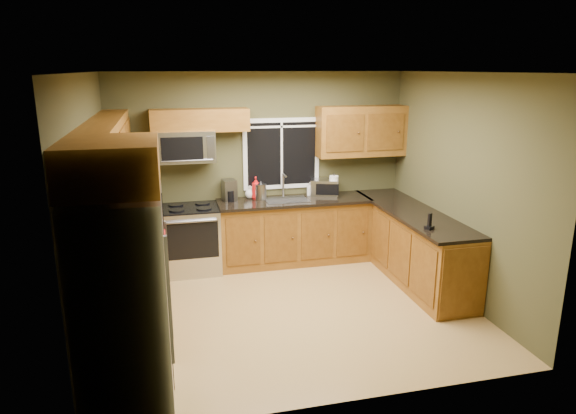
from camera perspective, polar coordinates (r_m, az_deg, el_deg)
name	(u,v)px	position (r m, az deg, el deg)	size (l,w,h in m)	color
floor	(291,309)	(6.16, 0.32, -11.25)	(4.20, 4.20, 0.00)	#AF884C
ceiling	(291,72)	(5.52, 0.36, 14.74)	(4.20, 4.20, 0.00)	white
back_wall	(261,168)	(7.41, -3.01, 4.33)	(4.20, 4.20, 0.00)	#444225
front_wall	(346,253)	(4.04, 6.50, -5.08)	(4.20, 4.20, 0.00)	#444225
left_wall	(91,210)	(5.59, -21.06, -0.29)	(3.60, 3.60, 0.00)	#444225
right_wall	(460,188)	(6.51, 18.61, 2.02)	(3.60, 3.60, 0.00)	#444225
window	(282,154)	(7.42, -0.72, 5.95)	(1.12, 0.03, 1.02)	white
base_cabinets_left	(131,272)	(6.28, -17.04, -6.92)	(0.60, 2.65, 0.90)	brown
countertop_left	(130,233)	(6.12, -17.15, -2.83)	(0.65, 2.65, 0.04)	black
base_cabinets_back	(294,232)	(7.43, 0.66, -2.78)	(2.17, 0.60, 0.90)	brown
countertop_back	(294,201)	(7.28, 0.72, 0.69)	(2.17, 0.65, 0.04)	black
base_cabinets_peninsula	(412,246)	(7.06, 13.61, -4.22)	(0.60, 2.52, 0.90)	brown
countertop_peninsula	(412,212)	(6.91, 13.64, -0.54)	(0.65, 2.50, 0.04)	black
upper_cabinets_left	(108,152)	(5.93, -19.40, 5.76)	(0.33, 2.65, 0.72)	brown
upper_cabinets_back_left	(200,120)	(7.04, -9.75, 9.49)	(1.30, 0.33, 0.30)	brown
upper_cabinets_back_right	(361,131)	(7.57, 8.13, 8.34)	(1.30, 0.33, 0.72)	brown
upper_cabinet_over_fridge	(110,165)	(4.14, -19.15, 4.42)	(0.72, 0.90, 0.38)	brown
refrigerator	(123,301)	(4.47, -17.87, -9.93)	(0.74, 0.90, 1.80)	#B7B7BC
range	(191,239)	(7.20, -10.68, -3.50)	(0.76, 0.69, 0.94)	#B7B7BC
microwave	(186,146)	(7.04, -11.25, 6.62)	(0.76, 0.41, 0.42)	#B7B7BC
sink	(286,199)	(7.26, -0.20, 0.91)	(0.60, 0.42, 0.36)	slate
toaster_oven	(324,187)	(7.51, 4.05, 2.20)	(0.46, 0.40, 0.24)	#B7B7BC
coffee_maker	(230,191)	(7.24, -6.52, 1.79)	(0.21, 0.26, 0.30)	slate
kettle	(261,191)	(7.23, -3.03, 1.79)	(0.20, 0.20, 0.28)	#B7B7BC
paper_towel_roll	(334,186)	(7.45, 5.10, 2.33)	(0.15, 0.15, 0.34)	white
soap_bottle_a	(256,188)	(7.29, -3.59, 2.14)	(0.12, 0.12, 0.32)	red
soap_bottle_b	(310,189)	(7.51, 2.46, 2.03)	(0.09, 0.09, 0.19)	white
soap_bottle_c	(250,192)	(7.35, -4.25, 1.67)	(0.14, 0.14, 0.18)	white
cordless_phone	(429,224)	(6.15, 15.44, -1.87)	(0.11, 0.11, 0.19)	black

